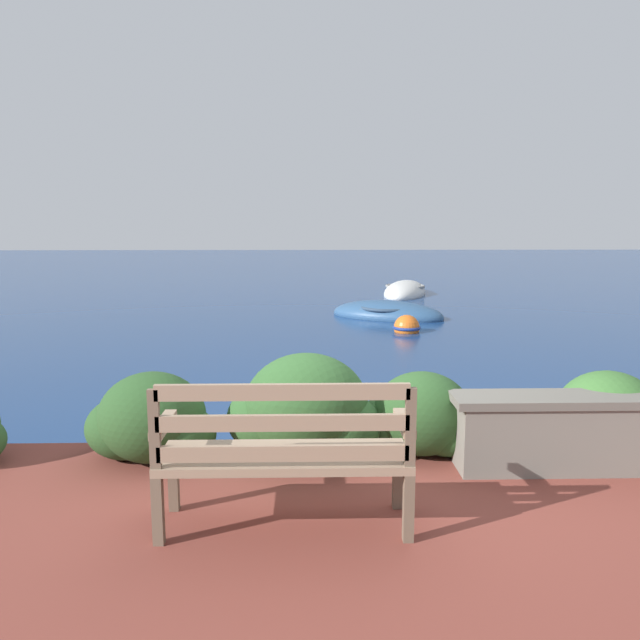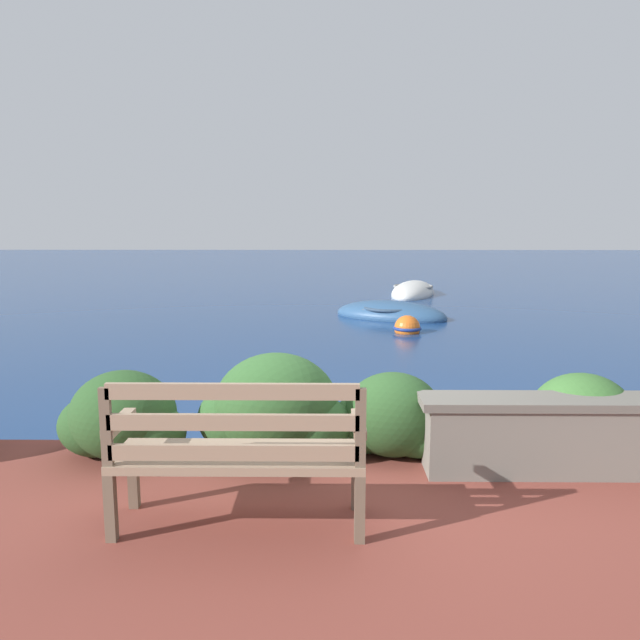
% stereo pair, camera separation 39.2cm
% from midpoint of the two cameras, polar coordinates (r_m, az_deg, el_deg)
% --- Properties ---
extents(ground_plane, '(80.00, 80.00, 0.00)m').
position_cam_midpoint_polar(ground_plane, '(5.35, 2.51, -13.17)').
color(ground_plane, navy).
extents(park_bench, '(1.48, 0.48, 0.93)m').
position_cam_midpoint_polar(park_bench, '(3.71, -6.38, -11.82)').
color(park_bench, brown).
rests_on(park_bench, patio_terrace).
extents(stone_wall, '(2.17, 0.39, 0.56)m').
position_cam_midpoint_polar(stone_wall, '(4.96, 22.14, -9.45)').
color(stone_wall, slate).
rests_on(stone_wall, patio_terrace).
extents(hedge_clump_left, '(1.01, 0.73, 0.69)m').
position_cam_midpoint_polar(hedge_clump_left, '(4.99, -17.41, -8.95)').
color(hedge_clump_left, '#284C23').
rests_on(hedge_clump_left, patio_terrace).
extents(hedge_clump_centre, '(1.19, 0.86, 0.81)m').
position_cam_midpoint_polar(hedge_clump_centre, '(4.84, -3.81, -8.42)').
color(hedge_clump_centre, '#2D5628').
rests_on(hedge_clump_centre, patio_terrace).
extents(hedge_clump_right, '(0.96, 0.69, 0.65)m').
position_cam_midpoint_polar(hedge_clump_right, '(4.95, 6.87, -8.93)').
color(hedge_clump_right, '#284C23').
rests_on(hedge_clump_right, patio_terrace).
extents(hedge_clump_far_right, '(0.98, 0.70, 0.66)m').
position_cam_midpoint_polar(hedge_clump_far_right, '(5.29, 22.66, -8.34)').
color(hedge_clump_far_right, '#38662D').
rests_on(hedge_clump_far_right, patio_terrace).
extents(rowboat_nearest, '(2.75, 2.25, 0.62)m').
position_cam_midpoint_polar(rowboat_nearest, '(13.35, 5.33, 0.51)').
color(rowboat_nearest, '#2D517A').
rests_on(rowboat_nearest, ground_plane).
extents(rowboat_mid, '(1.87, 2.96, 0.68)m').
position_cam_midpoint_polar(rowboat_mid, '(17.52, 7.14, 2.50)').
color(rowboat_mid, silver).
rests_on(rowboat_mid, ground_plane).
extents(mooring_buoy, '(0.52, 0.52, 0.48)m').
position_cam_midpoint_polar(mooring_buoy, '(11.57, 6.97, -0.70)').
color(mooring_buoy, orange).
rests_on(mooring_buoy, ground_plane).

